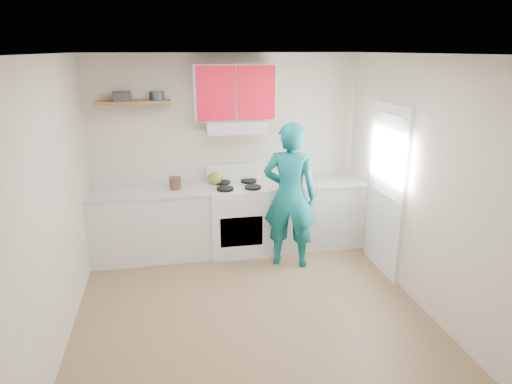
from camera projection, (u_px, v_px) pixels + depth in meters
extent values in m
plane|color=brown|center=(252.00, 313.00, 4.76)|extent=(3.80, 3.80, 0.00)
cube|color=white|center=(251.00, 54.00, 3.98)|extent=(3.60, 3.80, 0.04)
cube|color=beige|center=(226.00, 153.00, 6.15)|extent=(3.60, 0.04, 2.60)
cube|color=beige|center=(313.00, 295.00, 2.59)|extent=(3.60, 0.04, 2.60)
cube|color=beige|center=(53.00, 207.00, 4.04)|extent=(0.04, 3.80, 2.60)
cube|color=beige|center=(422.00, 185.00, 4.70)|extent=(0.04, 3.80, 2.60)
cube|color=white|center=(387.00, 190.00, 5.44)|extent=(0.05, 0.85, 2.05)
cube|color=white|center=(388.00, 156.00, 5.30)|extent=(0.01, 0.55, 0.95)
cube|color=silver|center=(151.00, 225.00, 5.93)|extent=(1.52, 0.60, 0.90)
cube|color=silver|center=(311.00, 214.00, 6.33)|extent=(1.32, 0.60, 0.90)
cube|color=white|center=(238.00, 219.00, 6.12)|extent=(0.76, 0.65, 0.92)
cube|color=silver|center=(235.00, 126.00, 5.84)|extent=(0.76, 0.44, 0.15)
cube|color=red|center=(234.00, 92.00, 5.77)|extent=(1.02, 0.33, 0.70)
cube|color=brown|center=(134.00, 102.00, 5.58)|extent=(0.90, 0.30, 0.04)
cube|color=#383134|center=(122.00, 96.00, 5.50)|extent=(0.22, 0.16, 0.11)
cylinder|color=#333D4C|center=(157.00, 96.00, 5.60)|extent=(0.23, 0.23, 0.11)
ellipsoid|color=olive|center=(215.00, 178.00, 6.03)|extent=(0.24, 0.24, 0.16)
cylinder|color=#492D20|center=(175.00, 184.00, 5.81)|extent=(0.20, 0.20, 0.18)
cube|color=olive|center=(305.00, 182.00, 6.21)|extent=(0.28, 0.21, 0.02)
cube|color=red|center=(347.00, 182.00, 6.24)|extent=(0.29, 0.24, 0.01)
imported|color=#0B656A|center=(290.00, 196.00, 5.60)|extent=(0.78, 0.65, 1.83)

